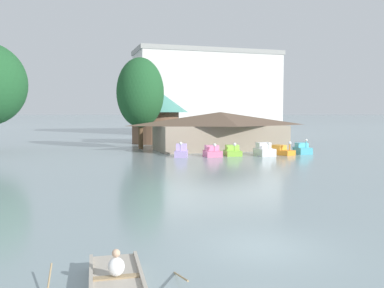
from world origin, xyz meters
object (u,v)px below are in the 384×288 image
pedal_boat_white (264,150)px  pedal_boat_cyan (302,149)px  green_roof_pavilion (155,111)px  pedal_boat_lavender (181,151)px  boathouse (220,130)px  shoreline_tree_mid (140,93)px  pedal_boat_lime (233,151)px  pedal_boat_pink (212,152)px  pedal_boat_orange (281,151)px  background_building_block (207,92)px  rowboat_with_rower (116,280)px

pedal_boat_white → pedal_boat_cyan: pedal_boat_cyan is taller
pedal_boat_cyan → green_roof_pavilion: 25.12m
pedal_boat_lavender → boathouse: (6.83, 6.21, 1.98)m
pedal_boat_white → shoreline_tree_mid: (-11.40, 12.57, 6.69)m
pedal_boat_lavender → pedal_boat_lime: size_ratio=1.16×
shoreline_tree_mid → pedal_boat_lime: bearing=-54.7°
pedal_boat_pink → pedal_boat_orange: (7.98, -0.49, -0.04)m
pedal_boat_lavender → pedal_boat_pink: 3.33m
boathouse → green_roof_pavilion: 14.99m
pedal_boat_lavender → background_building_block: background_building_block is taller
pedal_boat_lavender → shoreline_tree_mid: (-2.49, 10.71, 6.73)m
pedal_boat_pink → pedal_boat_cyan: 10.84m
rowboat_with_rower → pedal_boat_cyan: size_ratio=1.50×
rowboat_with_rower → shoreline_tree_mid: 43.97m
boathouse → pedal_boat_lavender: bearing=-137.7°
pedal_boat_pink → boathouse: size_ratio=0.14×
pedal_boat_white → background_building_block: background_building_block is taller
pedal_boat_white → pedal_boat_cyan: bearing=96.7°
pedal_boat_pink → shoreline_tree_mid: bearing=-148.9°
pedal_boat_orange → pedal_boat_cyan: bearing=74.2°
boathouse → rowboat_with_rower: bearing=-114.8°
rowboat_with_rower → green_roof_pavilion: bearing=-9.5°
pedal_boat_white → pedal_boat_orange: bearing=100.7°
pedal_boat_lavender → pedal_boat_white: pedal_boat_lavender is taller
pedal_boat_orange → green_roof_pavilion: size_ratio=0.32×
pedal_boat_white → shoreline_tree_mid: size_ratio=0.20×
pedal_boat_lime → green_roof_pavilion: (-4.15, 20.75, 4.44)m
pedal_boat_lavender → pedal_boat_cyan: 14.08m
shoreline_tree_mid → pedal_boat_pink: bearing=-64.1°
shoreline_tree_mid → pedal_boat_orange: bearing=-41.7°
pedal_boat_pink → shoreline_tree_mid: 14.64m
rowboat_with_rower → shoreline_tree_mid: shoreline_tree_mid is taller
pedal_boat_cyan → background_building_block: bearing=-178.9°
pedal_boat_lime → pedal_boat_white: size_ratio=1.17×
rowboat_with_rower → pedal_boat_lavender: pedal_boat_lavender is taller
pedal_boat_lavender → pedal_boat_orange: bearing=101.6°
pedal_boat_cyan → boathouse: (-7.19, 7.52, 2.00)m
pedal_boat_lavender → boathouse: size_ratio=0.18×
boathouse → background_building_block: (12.83, 41.83, 6.87)m
background_building_block → pedal_boat_cyan: bearing=-96.5°
pedal_boat_lavender → pedal_boat_lime: (5.63, -0.74, -0.07)m
boathouse → background_building_block: bearing=72.9°
pedal_boat_white → pedal_boat_orange: size_ratio=0.72×
pedal_boat_lavender → pedal_boat_pink: pedal_boat_lavender is taller
rowboat_with_rower → pedal_boat_pink: 33.94m
pedal_boat_white → pedal_boat_lime: bearing=-108.4°
boathouse → background_building_block: size_ratio=0.52×
pedal_boat_white → pedal_boat_cyan: (5.11, 0.56, -0.06)m
green_roof_pavilion → shoreline_tree_mid: bearing=-113.1°
rowboat_with_rower → pedal_boat_orange: bearing=-32.0°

